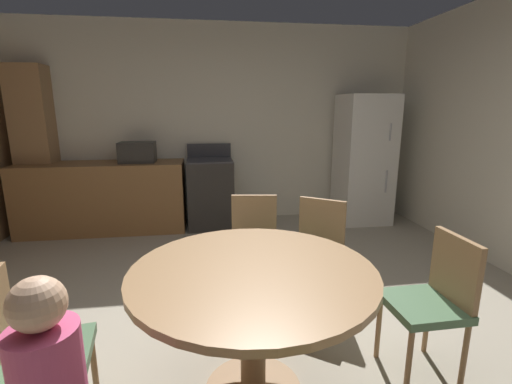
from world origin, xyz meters
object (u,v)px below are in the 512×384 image
object	(u,v)px
dining_table	(253,295)
chair_west	(27,351)
microwave	(137,152)
chair_northeast	(317,247)
oven_range	(211,192)
chair_east	(434,297)
chair_north	(254,241)
refrigerator	(364,160)

from	to	relation	value
dining_table	chair_west	world-z (taller)	chair_west
microwave	chair_west	world-z (taller)	microwave
microwave	chair_northeast	xyz separation A→B (m)	(1.71, -2.18, -0.53)
oven_range	microwave	bearing A→B (deg)	-179.77
chair_east	oven_range	bearing A→B (deg)	-68.79
dining_table	chair_north	distance (m)	1.08
refrigerator	dining_table	world-z (taller)	refrigerator
chair_east	chair_north	xyz separation A→B (m)	(-0.92, 1.05, 0.00)
oven_range	refrigerator	size ratio (longest dim) A/B	0.62
refrigerator	dining_table	xyz separation A→B (m)	(-1.97, -3.00, -0.27)
oven_range	chair_northeast	bearing A→B (deg)	-69.99
oven_range	chair_north	bearing A→B (deg)	-80.92
oven_range	chair_northeast	distance (m)	2.32
oven_range	chair_west	bearing A→B (deg)	-105.66
refrigerator	dining_table	size ratio (longest dim) A/B	1.36
refrigerator	chair_east	world-z (taller)	refrigerator
microwave	dining_table	distance (m)	3.26
oven_range	chair_west	size ratio (longest dim) A/B	1.26
chair_east	chair_north	bearing A→B (deg)	-49.61
refrigerator	chair_west	size ratio (longest dim) A/B	2.02
oven_range	chair_north	world-z (taller)	oven_range
dining_table	chair_east	size ratio (longest dim) A/B	1.49
chair_east	chair_north	size ratio (longest dim) A/B	1.00
dining_table	chair_north	xyz separation A→B (m)	(0.15, 1.06, -0.11)
chair_west	chair_north	bearing A→B (deg)	36.69
oven_range	dining_table	xyz separation A→B (m)	(0.16, -3.05, 0.14)
dining_table	chair_northeast	size ratio (longest dim) A/B	1.49
refrigerator	chair_northeast	distance (m)	2.54
chair_north	chair_east	bearing A→B (deg)	49.61
chair_east	microwave	bearing A→B (deg)	-55.60
microwave	chair_north	world-z (taller)	microwave
oven_range	chair_east	distance (m)	3.28
oven_range	microwave	size ratio (longest dim) A/B	2.50
microwave	chair_northeast	bearing A→B (deg)	-51.87
dining_table	chair_northeast	distance (m)	1.08
oven_range	refrigerator	world-z (taller)	refrigerator
oven_range	chair_east	world-z (taller)	oven_range
refrigerator	oven_range	bearing A→B (deg)	178.56
chair_west	chair_east	world-z (taller)	same
chair_east	dining_table	bearing A→B (deg)	0.00
chair_northeast	chair_east	size ratio (longest dim) A/B	1.00
microwave	chair_west	size ratio (longest dim) A/B	0.51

